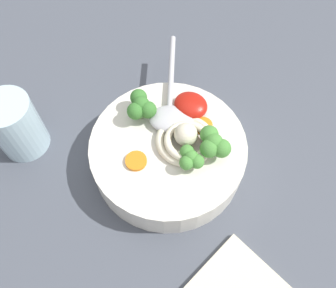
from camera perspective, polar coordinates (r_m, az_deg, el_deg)
The scene contains 11 objects.
table_slab at distance 52.66cm, azimuth 0.06°, elevation -0.94°, with size 133.76×133.76×3.42cm, color #474C56.
soup_bowl at distance 47.53cm, azimuth 0.00°, elevation -1.45°, with size 20.74×20.74×4.95cm.
noodle_pile at distance 44.64cm, azimuth 2.95°, elevation 0.81°, with size 8.51×8.35×3.42cm.
soup_spoon at distance 47.51cm, azimuth 0.26°, elevation 5.72°, with size 12.47×16.14×1.60cm.
chili_sauce_dollop at distance 47.69cm, azimuth 3.72°, elevation 6.34°, with size 4.69×4.22×2.11cm, color #B2190F.
broccoli_floret_right at distance 42.52cm, azimuth 3.67°, elevation -2.35°, with size 3.54×3.05×2.80cm.
broccoli_floret_far at distance 46.15cm, azimuth -4.52°, elevation 6.14°, with size 4.49×3.86×3.55cm.
broccoli_floret_left at distance 43.25cm, azimuth 7.52°, elevation 0.19°, with size 4.62×3.97×3.65cm.
carrot_slice_near_spoon at distance 44.13cm, azimuth -5.17°, elevation -2.81°, with size 2.74×2.74×0.50cm, color orange.
carrot_slice_rear at distance 46.84cm, azimuth 5.72°, elevation 2.98°, with size 2.55×2.55×0.56cm, color orange.
drinking_glass at distance 51.77cm, azimuth -23.59°, elevation 2.76°, with size 6.73×6.73×9.05cm, color silver.
Camera 1 is at (15.31, -20.73, 47.64)cm, focal length 37.35 mm.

